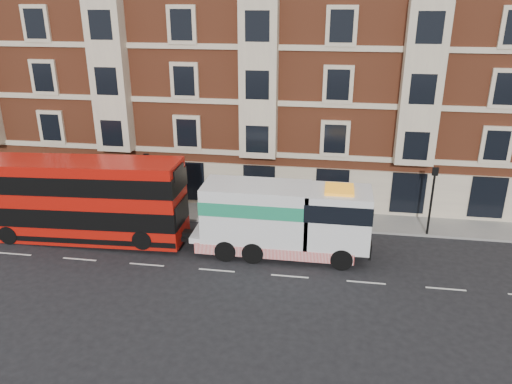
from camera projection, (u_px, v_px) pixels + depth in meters
ground at (217, 270)px, 27.20m from camera, size 120.00×120.00×0.00m
sidewalk at (242, 214)px, 34.08m from camera, size 90.00×3.00×0.15m
victorian_terrace at (265, 53)px, 37.29m from camera, size 45.00×12.00×20.40m
lamp_post_west at (148, 180)px, 32.81m from camera, size 0.35×0.15×4.35m
lamp_post_east at (432, 196)px, 30.20m from camera, size 0.35×0.15×4.35m
double_decker_bus at (80, 199)px, 29.79m from camera, size 12.49×2.87×5.06m
tow_truck at (281, 219)px, 28.21m from camera, size 10.01×2.96×4.17m
pedestrian at (31, 198)px, 34.65m from camera, size 0.67×0.67×1.57m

